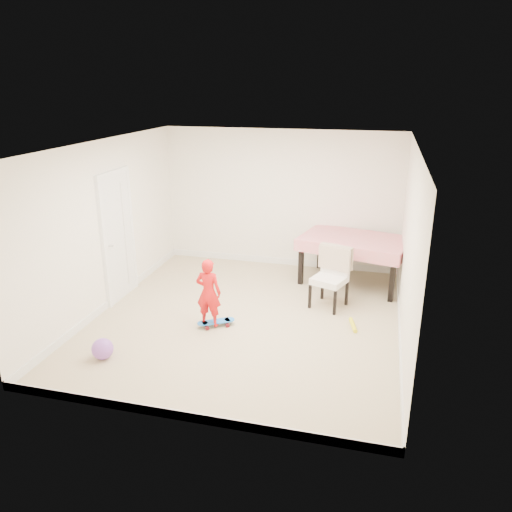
% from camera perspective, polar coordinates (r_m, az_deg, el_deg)
% --- Properties ---
extents(ground, '(5.00, 5.00, 0.00)m').
position_cam_1_polar(ground, '(7.63, -1.11, -7.17)').
color(ground, tan).
rests_on(ground, ground).
extents(ceiling, '(4.50, 5.00, 0.04)m').
position_cam_1_polar(ceiling, '(6.88, -1.25, 12.44)').
color(ceiling, silver).
rests_on(ceiling, wall_back).
extents(wall_back, '(4.50, 0.04, 2.60)m').
position_cam_1_polar(wall_back, '(9.48, 2.84, 6.48)').
color(wall_back, white).
rests_on(wall_back, ground).
extents(wall_front, '(4.50, 0.04, 2.60)m').
position_cam_1_polar(wall_front, '(4.96, -8.85, -6.03)').
color(wall_front, white).
rests_on(wall_front, ground).
extents(wall_left, '(0.04, 5.00, 2.60)m').
position_cam_1_polar(wall_left, '(8.01, -16.76, 3.27)').
color(wall_left, white).
rests_on(wall_left, ground).
extents(wall_right, '(0.04, 5.00, 2.60)m').
position_cam_1_polar(wall_right, '(6.92, 16.92, 0.76)').
color(wall_right, white).
rests_on(wall_right, ground).
extents(door, '(0.11, 0.94, 2.11)m').
position_cam_1_polar(door, '(8.33, -15.50, 2.01)').
color(door, white).
rests_on(door, ground).
extents(baseboard_back, '(4.50, 0.02, 0.12)m').
position_cam_1_polar(baseboard_back, '(9.84, 2.73, -0.57)').
color(baseboard_back, white).
rests_on(baseboard_back, ground).
extents(baseboard_front, '(4.50, 0.02, 0.12)m').
position_cam_1_polar(baseboard_front, '(5.59, -8.21, -17.63)').
color(baseboard_front, white).
rests_on(baseboard_front, ground).
extents(baseboard_left, '(0.02, 5.00, 0.12)m').
position_cam_1_polar(baseboard_left, '(8.43, -16.01, -4.85)').
color(baseboard_left, white).
rests_on(baseboard_left, ground).
extents(baseboard_right, '(0.02, 5.00, 0.12)m').
position_cam_1_polar(baseboard_right, '(7.40, 16.06, -8.39)').
color(baseboard_right, white).
rests_on(baseboard_right, ground).
extents(dining_table, '(2.01, 1.52, 0.85)m').
position_cam_1_polar(dining_table, '(8.94, 11.06, -0.53)').
color(dining_table, '#BE0B0A').
rests_on(dining_table, ground).
extents(dining_chair, '(0.71, 0.76, 0.98)m').
position_cam_1_polar(dining_chair, '(7.92, 8.37, -2.51)').
color(dining_chair, white).
rests_on(dining_chair, ground).
extents(skateboard, '(0.58, 0.46, 0.08)m').
position_cam_1_polar(skateboard, '(7.42, -4.58, -7.70)').
color(skateboard, '#1C79EF').
rests_on(skateboard, ground).
extents(child, '(0.37, 0.25, 1.02)m').
position_cam_1_polar(child, '(7.21, -5.44, -4.44)').
color(child, red).
rests_on(child, ground).
extents(balloon, '(0.28, 0.28, 0.28)m').
position_cam_1_polar(balloon, '(6.85, -17.14, -10.11)').
color(balloon, '#9454CA').
rests_on(balloon, ground).
extents(foam_toy, '(0.15, 0.40, 0.06)m').
position_cam_1_polar(foam_toy, '(7.52, 11.02, -7.74)').
color(foam_toy, yellow).
rests_on(foam_toy, ground).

